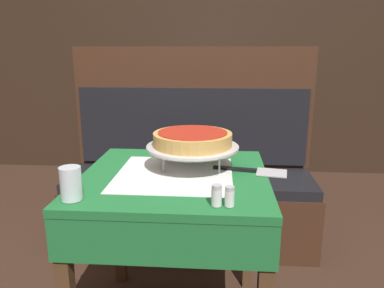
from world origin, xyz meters
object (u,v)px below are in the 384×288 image
object	(u,v)px
pizza_pan_stand	(193,148)
salt_shaker	(217,195)
water_glass_near	(71,183)
dining_table_rear	(203,119)
napkin_holder	(181,143)
pepper_shaker	(230,196)
pizza_server	(254,171)
booth_bench	(191,188)
deep_dish_pizza	(193,139)
condiment_caddy	(201,104)
dining_table_front	(175,200)

from	to	relation	value
pizza_pan_stand	salt_shaker	bearing A→B (deg)	-74.57
water_glass_near	salt_shaker	distance (m)	0.48
dining_table_rear	napkin_holder	distance (m)	1.47
pizza_pan_stand	pepper_shaker	world-z (taller)	pizza_pan_stand
pizza_server	booth_bench	bearing A→B (deg)	112.57
deep_dish_pizza	water_glass_near	size ratio (longest dim) A/B	2.89
pizza_pan_stand	water_glass_near	distance (m)	0.53
deep_dish_pizza	water_glass_near	world-z (taller)	deep_dish_pizza
pizza_server	condiment_caddy	bearing A→B (deg)	100.10
salt_shaker	condiment_caddy	size ratio (longest dim) A/B	0.47
water_glass_near	pepper_shaker	bearing A→B (deg)	-1.63
pizza_pan_stand	condiment_caddy	distance (m)	1.67
dining_table_front	water_glass_near	distance (m)	0.45
pizza_server	pepper_shaker	bearing A→B (deg)	-107.14
dining_table_rear	booth_bench	world-z (taller)	booth_bench
dining_table_rear	pizza_server	world-z (taller)	pizza_server
pepper_shaker	booth_bench	bearing A→B (deg)	100.76
pizza_pan_stand	condiment_caddy	size ratio (longest dim) A/B	2.57
booth_bench	deep_dish_pizza	xyz separation A→B (m)	(0.07, -0.75, 0.51)
pizza_pan_stand	pizza_server	world-z (taller)	pizza_pan_stand
dining_table_rear	napkin_holder	bearing A→B (deg)	-91.53
pizza_pan_stand	deep_dish_pizza	bearing A→B (deg)	90.00
pizza_pan_stand	napkin_holder	distance (m)	0.26
booth_bench	salt_shaker	size ratio (longest dim) A/B	21.84
pepper_shaker	napkin_holder	size ratio (longest dim) A/B	0.66
booth_bench	pizza_pan_stand	world-z (taller)	booth_bench
water_glass_near	pepper_shaker	distance (m)	0.52
pizza_server	pepper_shaker	xyz separation A→B (m)	(-0.11, -0.35, 0.03)
water_glass_near	salt_shaker	world-z (taller)	water_glass_near
pepper_shaker	napkin_holder	world-z (taller)	napkin_holder
deep_dish_pizza	salt_shaker	size ratio (longest dim) A/B	4.64
pizza_pan_stand	pepper_shaker	size ratio (longest dim) A/B	5.81
pepper_shaker	pizza_pan_stand	bearing A→B (deg)	111.06
dining_table_rear	booth_bench	xyz separation A→B (m)	(-0.03, -0.96, -0.27)
water_glass_near	napkin_holder	distance (m)	0.68
booth_bench	salt_shaker	world-z (taller)	booth_bench
dining_table_front	condiment_caddy	bearing A→B (deg)	89.34
dining_table_rear	napkin_holder	world-z (taller)	napkin_holder
dining_table_front	dining_table_rear	size ratio (longest dim) A/B	0.97
water_glass_near	pepper_shaker	world-z (taller)	water_glass_near
dining_table_front	pizza_pan_stand	world-z (taller)	pizza_pan_stand
pizza_pan_stand	salt_shaker	world-z (taller)	pizza_pan_stand
water_glass_near	napkin_holder	xyz separation A→B (m)	(0.30, 0.61, -0.01)
deep_dish_pizza	dining_table_rear	bearing A→B (deg)	91.12
salt_shaker	condiment_caddy	xyz separation A→B (m)	(-0.15, 2.04, -0.00)
pepper_shaker	pizza_server	bearing A→B (deg)	72.86
dining_table_front	pepper_shaker	xyz separation A→B (m)	(0.21, -0.30, 0.15)
deep_dish_pizza	dining_table_front	bearing A→B (deg)	-130.52
dining_table_rear	condiment_caddy	bearing A→B (deg)	-107.96
deep_dish_pizza	pizza_server	distance (m)	0.28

